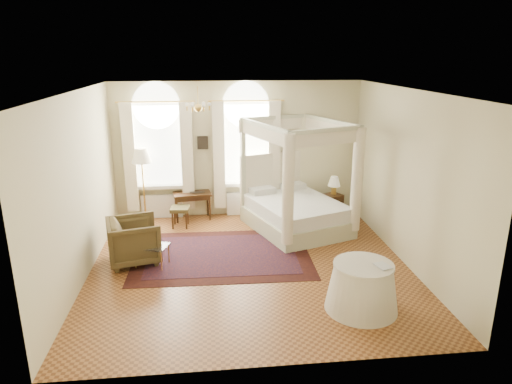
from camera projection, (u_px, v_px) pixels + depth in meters
ground at (250, 265)px, 8.80m from camera, size 6.00×6.00×0.00m
room_walls at (249, 165)px, 8.22m from camera, size 6.00×6.00×6.00m
window_left at (159, 159)px, 10.90m from camera, size 1.62×0.27×3.29m
window_right at (246, 157)px, 11.12m from camera, size 1.62×0.27×3.29m
chandelier at (198, 107)px, 9.00m from camera, size 0.51×0.45×0.50m
wall_pictures at (241, 140)px, 11.08m from camera, size 2.54×0.03×0.39m
canopy_bed at (296, 206)px, 10.44m from camera, size 2.53×2.78×2.50m
nightstand at (332, 206)px, 11.24m from camera, size 0.54×0.52×0.61m
nightstand_lamp at (334, 182)px, 11.11m from camera, size 0.30×0.30×0.44m
writing_desk at (192, 197)px, 11.08m from camera, size 0.96×0.59×0.67m
laptop at (197, 192)px, 11.08m from camera, size 0.38×0.26×0.03m
stool at (180, 210)px, 10.64m from camera, size 0.45×0.45×0.48m
armchair at (134, 241)px, 8.82m from camera, size 1.16×1.14×0.88m
coffee_table at (152, 247)px, 8.66m from camera, size 0.72×0.61×0.42m
floor_lamp at (142, 159)px, 10.68m from camera, size 0.46×0.46×1.80m
oriental_rug at (222, 254)px, 9.24m from camera, size 3.57×2.61×0.01m
side_table at (362, 287)px, 7.18m from camera, size 1.15×1.15×0.79m
book at (378, 267)px, 6.93m from camera, size 0.26×0.30×0.02m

